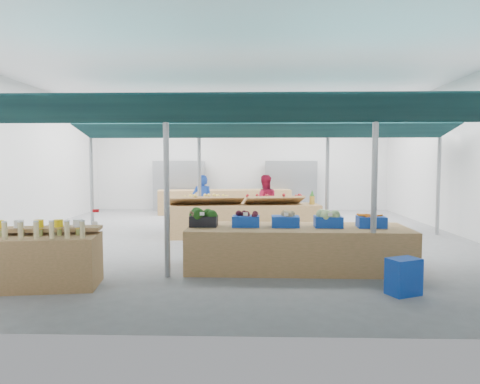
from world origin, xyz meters
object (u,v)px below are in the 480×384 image
(veg_counter, at_px, (297,248))
(crate_stack, at_px, (404,277))
(bottle_shelf, at_px, (39,259))
(vendor_left, at_px, (203,202))
(vendor_right, at_px, (265,203))
(fruit_counter, at_px, (243,221))

(veg_counter, relative_size, crate_stack, 7.35)
(bottle_shelf, distance_m, veg_counter, 4.39)
(crate_stack, bearing_deg, vendor_left, 121.65)
(veg_counter, distance_m, vendor_right, 4.52)
(vendor_right, bearing_deg, crate_stack, 102.87)
(fruit_counter, relative_size, vendor_right, 2.50)
(bottle_shelf, xyz_separation_m, crate_stack, (5.62, -0.24, -0.17))
(veg_counter, height_order, vendor_right, vendor_right)
(crate_stack, xyz_separation_m, vendor_left, (-3.69, 5.99, 0.53))
(veg_counter, bearing_deg, vendor_left, 117.55)
(bottle_shelf, distance_m, crate_stack, 5.63)
(bottle_shelf, xyz_separation_m, fruit_counter, (3.13, 4.65, -0.01))
(bottle_shelf, height_order, crate_stack, bottle_shelf)
(bottle_shelf, relative_size, veg_counter, 0.48)
(veg_counter, relative_size, vendor_right, 2.51)
(crate_stack, xyz_separation_m, vendor_right, (-1.89, 5.99, 0.53))
(crate_stack, bearing_deg, vendor_right, 107.54)
(veg_counter, bearing_deg, fruit_counter, 108.27)
(vendor_left, xyz_separation_m, vendor_right, (1.80, 0.00, 0.00))
(bottle_shelf, relative_size, vendor_left, 1.20)
(bottle_shelf, xyz_separation_m, vendor_right, (3.73, 5.75, 0.36))
(veg_counter, xyz_separation_m, vendor_left, (-2.28, 4.48, 0.41))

